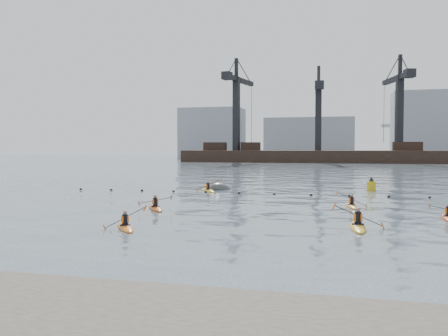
{
  "coord_description": "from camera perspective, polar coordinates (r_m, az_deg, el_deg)",
  "views": [
    {
      "loc": [
        6.52,
        -16.53,
        3.9
      ],
      "look_at": [
        0.32,
        8.02,
        2.8
      ],
      "focal_mm": 38.0,
      "sensor_mm": 36.0,
      "label": 1
    }
  ],
  "objects": [
    {
      "name": "mooring_buoy",
      "position": [
        43.96,
        -0.41,
        -2.6
      ],
      "size": [
        2.66,
        2.91,
        1.66
      ],
      "primitive_type": "ellipsoid",
      "rotation": [
        0.0,
        0.21,
        0.94
      ],
      "color": "#373A3C",
      "rests_on": "ground"
    },
    {
      "name": "kayaker_4",
      "position": [
        28.67,
        25.36,
        -5.38
      ],
      "size": [
        2.05,
        3.06,
        0.98
      ],
      "rotation": [
        0.0,
        0.0,
        3.09
      ],
      "color": "red",
      "rests_on": "ground"
    },
    {
      "name": "kayaker_0",
      "position": [
        23.47,
        -11.81,
        -6.9
      ],
      "size": [
        2.22,
        2.85,
        1.21
      ],
      "rotation": [
        0.0,
        0.0,
        0.6
      ],
      "color": "orange",
      "rests_on": "ground"
    },
    {
      "name": "ground",
      "position": [
        18.19,
        -7.28,
        -9.92
      ],
      "size": [
        400.0,
        400.0,
        0.0
      ],
      "primitive_type": "plane",
      "color": "#3B4A55",
      "rests_on": "ground"
    },
    {
      "name": "kayaker_3",
      "position": [
        32.29,
        15.1,
        -4.37
      ],
      "size": [
        2.07,
        3.02,
        1.19
      ],
      "rotation": [
        0.0,
        0.0,
        0.14
      ],
      "color": "orange",
      "rests_on": "ground"
    },
    {
      "name": "skyline",
      "position": [
        166.94,
        12.74,
        4.27
      ],
      "size": [
        141.0,
        28.0,
        22.0
      ],
      "color": "gray",
      "rests_on": "ground"
    },
    {
      "name": "barge_pier",
      "position": [
        126.72,
        11.14,
        1.54
      ],
      "size": [
        72.0,
        19.3,
        29.5
      ],
      "color": "black",
      "rests_on": "ground"
    },
    {
      "name": "kayaker_2",
      "position": [
        30.34,
        -8.26,
        -4.73
      ],
      "size": [
        2.28,
        3.06,
        1.03
      ],
      "rotation": [
        0.0,
        0.0,
        0.57
      ],
      "color": "#BF4A12",
      "rests_on": "ground"
    },
    {
      "name": "kayaker_5",
      "position": [
        42.17,
        -1.93,
        -2.68
      ],
      "size": [
        2.29,
        3.09,
        1.21
      ],
      "rotation": [
        0.0,
        0.0,
        0.57
      ],
      "color": "gold",
      "rests_on": "ground"
    },
    {
      "name": "kayaker_1",
      "position": [
        23.95,
        15.81,
        -6.71
      ],
      "size": [
        2.46,
        3.57,
        1.36
      ],
      "rotation": [
        0.0,
        0.0,
        0.04
      ],
      "color": "gold",
      "rests_on": "ground"
    },
    {
      "name": "float_line",
      "position": [
        39.88,
        3.98,
        -3.08
      ],
      "size": [
        33.24,
        0.73,
        0.24
      ],
      "color": "black",
      "rests_on": "ground"
    },
    {
      "name": "nav_buoy",
      "position": [
        44.69,
        17.3,
        -2.07
      ],
      "size": [
        0.79,
        0.79,
        1.44
      ],
      "color": "gold",
      "rests_on": "ground"
    }
  ]
}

